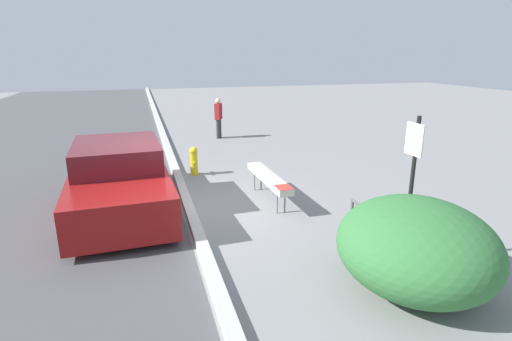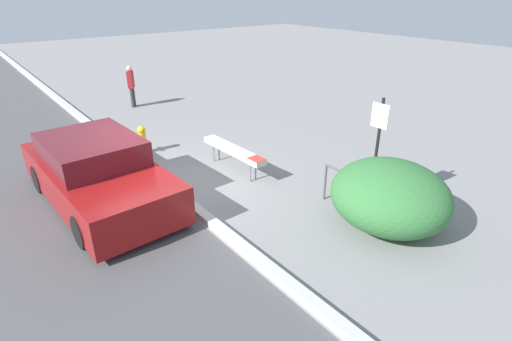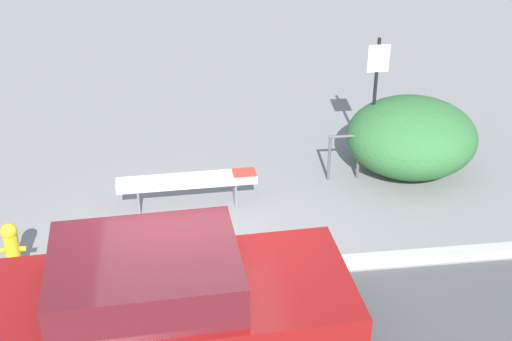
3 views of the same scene
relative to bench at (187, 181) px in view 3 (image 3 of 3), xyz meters
The scene contains 8 objects.
ground_plane 1.84m from the bench, 90.14° to the right, with size 60.00×60.00×0.00m, color gray.
curb 1.82m from the bench, 90.14° to the right, with size 60.00×0.20×0.13m.
bench is the anchor object (origin of this frame).
bike_rack 2.72m from the bench, 14.30° to the left, with size 0.55×0.06×0.83m.
sign_post 3.51m from the bench, 19.13° to the left, with size 0.36×0.08×2.30m.
fire_hydrant 2.75m from the bench, 151.76° to the right, with size 0.36×0.22×0.77m.
shrub_hedge 3.92m from the bench, 12.14° to the left, with size 2.21×2.07×1.29m.
parked_car_near 3.12m from the bench, 98.05° to the right, with size 4.43×2.05×1.39m.
Camera 3 is at (-0.16, -7.83, 5.91)m, focal length 50.00 mm.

